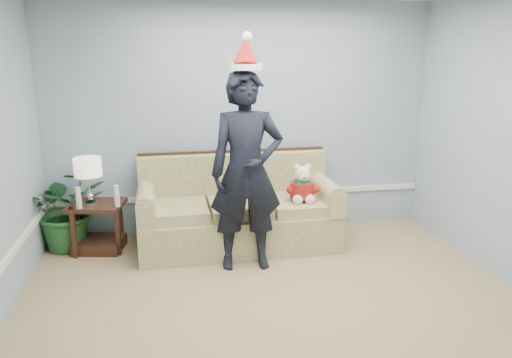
{
  "coord_description": "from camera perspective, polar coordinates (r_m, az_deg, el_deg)",
  "views": [
    {
      "loc": [
        -0.87,
        -3.24,
        2.17
      ],
      "look_at": [
        -0.0,
        1.55,
        0.89
      ],
      "focal_mm": 35.0,
      "sensor_mm": 36.0,
      "label": 1
    }
  ],
  "objects": [
    {
      "name": "table_lamp",
      "position": [
        5.54,
        -18.66,
        1.08
      ],
      "size": [
        0.29,
        0.29,
        0.51
      ],
      "color": "silver",
      "rests_on": "side_table"
    },
    {
      "name": "room_shell",
      "position": [
        3.45,
        4.67,
        1.01
      ],
      "size": [
        4.54,
        5.04,
        2.74
      ],
      "color": "tan",
      "rests_on": "ground"
    },
    {
      "name": "side_table",
      "position": [
        5.77,
        -17.55,
        -5.78
      ],
      "size": [
        0.64,
        0.57,
        0.54
      ],
      "rotation": [
        0.0,
        0.0,
        -0.2
      ],
      "color": "#3D1F16",
      "rests_on": "room_shell"
    },
    {
      "name": "wainscot_trim",
      "position": [
        4.74,
        -13.34,
        -6.88
      ],
      "size": [
        4.49,
        4.99,
        0.06
      ],
      "color": "white",
      "rests_on": "room_shell"
    },
    {
      "name": "teddy_bear",
      "position": [
        5.47,
        5.31,
        -1.02
      ],
      "size": [
        0.28,
        0.31,
        0.42
      ],
      "rotation": [
        0.0,
        0.0,
        -0.08
      ],
      "color": "white",
      "rests_on": "sofa"
    },
    {
      "name": "houseplant",
      "position": [
        5.87,
        -20.79,
        -3.17
      ],
      "size": [
        1.05,
        1.0,
        0.92
      ],
      "primitive_type": "imported",
      "rotation": [
        0.0,
        0.0,
        0.44
      ],
      "color": "#205627",
      "rests_on": "room_shell"
    },
    {
      "name": "santa_hat",
      "position": [
        4.77,
        -1.19,
        14.15
      ],
      "size": [
        0.35,
        0.38,
        0.36
      ],
      "rotation": [
        0.0,
        0.0,
        -0.16
      ],
      "color": "white",
      "rests_on": "man"
    },
    {
      "name": "candle_pair",
      "position": [
        5.48,
        -17.63,
        -2.06
      ],
      "size": [
        0.45,
        0.06,
        0.23
      ],
      "color": "silver",
      "rests_on": "side_table"
    },
    {
      "name": "sofa",
      "position": [
        5.63,
        -2.13,
        -3.97
      ],
      "size": [
        2.18,
        0.96,
        1.02
      ],
      "rotation": [
        0.0,
        0.0,
        0.01
      ],
      "color": "brown",
      "rests_on": "room_shell"
    },
    {
      "name": "man",
      "position": [
        4.89,
        -1.09,
        0.81
      ],
      "size": [
        0.74,
        0.5,
        1.98
      ],
      "primitive_type": "imported",
      "rotation": [
        0.0,
        0.0,
        -0.03
      ],
      "color": "black",
      "rests_on": "room_shell"
    }
  ]
}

